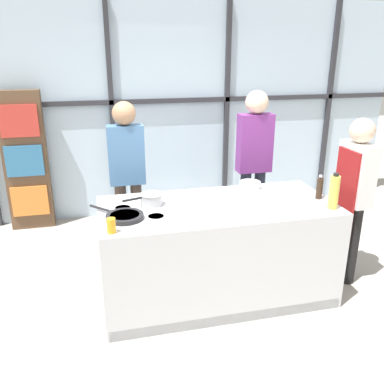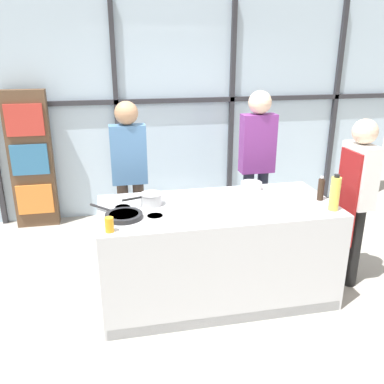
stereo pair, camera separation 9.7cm
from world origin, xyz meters
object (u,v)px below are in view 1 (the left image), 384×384
at_px(white_plate, 254,194).
at_px(pepper_grinder, 319,188).
at_px(spectator_far_left, 127,169).
at_px(saucepan, 151,199).
at_px(oil_bottle, 334,192).
at_px(frying_pan, 124,216).
at_px(chef, 353,191).
at_px(juice_glass_near, 111,226).
at_px(spectator_center_left, 254,157).
at_px(mixing_bowl, 250,185).

bearing_deg(white_plate, pepper_grinder, -22.80).
bearing_deg(pepper_grinder, spectator_far_left, 148.54).
xyz_separation_m(saucepan, white_plate, (0.97, 0.04, -0.05)).
distance_m(saucepan, oil_bottle, 1.55).
bearing_deg(frying_pan, chef, 2.92).
bearing_deg(saucepan, white_plate, 2.27).
bearing_deg(pepper_grinder, frying_pan, -178.10).
relative_size(chef, oil_bottle, 5.15).
xyz_separation_m(chef, white_plate, (-0.92, 0.17, -0.02)).
relative_size(frying_pan, white_plate, 1.64).
bearing_deg(pepper_grinder, saucepan, 172.96).
height_order(chef, oil_bottle, chef).
distance_m(frying_pan, juice_glass_near, 0.27).
bearing_deg(oil_bottle, spectator_far_left, 142.57).
bearing_deg(frying_pan, saucepan, 43.92).
bearing_deg(oil_bottle, white_plate, 138.15).
xyz_separation_m(spectator_far_left, spectator_center_left, (1.40, 0.00, 0.05)).
relative_size(frying_pan, mixing_bowl, 2.18).
height_order(frying_pan, oil_bottle, oil_bottle).
xyz_separation_m(spectator_far_left, juice_glass_near, (-0.22, -1.30, -0.04)).
height_order(spectator_far_left, white_plate, spectator_far_left).
bearing_deg(white_plate, juice_glass_near, -158.33).
bearing_deg(spectator_center_left, mixing_bowl, 65.51).
height_order(oil_bottle, juice_glass_near, oil_bottle).
height_order(mixing_bowl, oil_bottle, oil_bottle).
xyz_separation_m(saucepan, mixing_bowl, (0.99, 0.22, -0.02)).
bearing_deg(pepper_grinder, oil_bottle, -92.35).
relative_size(frying_pan, juice_glass_near, 3.89).
height_order(spectator_far_left, juice_glass_near, spectator_far_left).
xyz_separation_m(spectator_far_left, saucepan, (0.14, -0.82, -0.04)).
bearing_deg(juice_glass_near, oil_bottle, 1.90).
bearing_deg(spectator_center_left, frying_pan, 34.94).
xyz_separation_m(spectator_far_left, frying_pan, (-0.11, -1.06, -0.08)).
bearing_deg(frying_pan, spectator_center_left, 34.94).
bearing_deg(pepper_grinder, chef, 7.49).
relative_size(spectator_center_left, white_plate, 6.54).
relative_size(chef, spectator_center_left, 0.91).
relative_size(chef, juice_glass_near, 14.07).
bearing_deg(spectator_center_left, chef, 123.26).
bearing_deg(spectator_far_left, white_plate, 144.85).
height_order(chef, mixing_bowl, chef).
bearing_deg(mixing_bowl, chef, -21.64).
bearing_deg(chef, saucepan, 85.94).
height_order(chef, saucepan, chef).
xyz_separation_m(mixing_bowl, juice_glass_near, (-1.35, -0.71, 0.02)).
height_order(spectator_center_left, saucepan, spectator_center_left).
bearing_deg(oil_bottle, chef, 36.47).
bearing_deg(white_plate, saucepan, -177.73).
bearing_deg(juice_glass_near, saucepan, 53.52).
xyz_separation_m(frying_pan, pepper_grinder, (1.75, 0.06, 0.08)).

